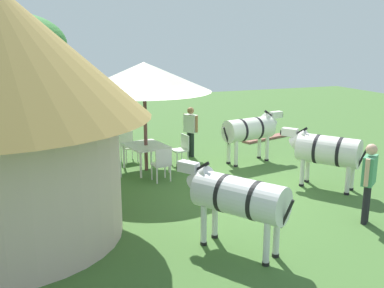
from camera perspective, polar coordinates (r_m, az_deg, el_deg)
The scene contains 15 objects.
ground_plane at distance 11.23m, azimuth 3.59°, elevation -5.58°, with size 36.00×36.00×0.00m, color #42692F.
shade_umbrella at distance 12.15m, azimuth -6.21°, elevation 8.63°, with size 3.69×3.69×3.04m.
patio_dining_table at distance 12.48m, azimuth -5.98°, elevation -0.49°, with size 1.41×1.22×0.74m.
patio_chair_near_hut at distance 12.03m, azimuth -10.79°, elevation -1.88°, with size 0.53×0.51×0.90m.
patio_chair_near_lawn at distance 11.48m, azimuth -3.88°, elevation -2.42°, with size 0.46×0.48×0.90m.
patio_chair_west_end at distance 13.00m, azimuth -1.31°, elevation -0.45°, with size 0.50×0.48×0.90m.
patio_chair_east_end at distance 13.51m, azimuth -8.31°, elevation -0.05°, with size 0.51×0.53×0.90m.
guest_beside_umbrella at distance 13.78m, azimuth -0.18°, elevation 2.19°, with size 0.51×0.38×1.58m.
standing_watcher at distance 9.50m, azimuth 21.92°, elevation -3.88°, with size 0.43×0.50×1.66m.
striped_lounge_chair at distance 10.82m, azimuth 3.45°, elevation -4.90°, with size 0.81×0.95×0.64m.
zebra_nearest_camera at distance 7.75m, azimuth 5.87°, elevation -6.84°, with size 2.05×1.52×1.54m.
zebra_by_umbrella at distance 13.27m, azimuth 7.53°, elevation 1.87°, with size 0.94×2.22×1.54m.
zebra_toward_hut at distance 11.39m, azimuth 17.00°, elevation -0.82°, with size 1.87×1.51×1.50m.
acacia_tree_far_lawn at distance 15.03m, azimuth -22.21°, elevation 11.82°, with size 3.28×3.28×4.46m.
brick_patio_kerb at distance 16.80m, azimuth 10.32°, elevation 0.92°, with size 2.80×0.36×0.08m, color #925C4D.
Camera 1 is at (-9.63, 4.42, 3.72)m, focal length 41.21 mm.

